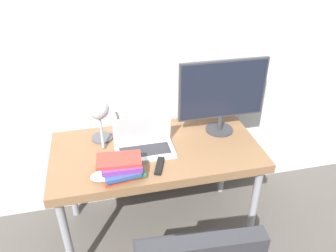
{
  "coord_description": "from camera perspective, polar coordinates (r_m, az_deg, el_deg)",
  "views": [
    {
      "loc": [
        -0.31,
        -1.38,
        1.99
      ],
      "look_at": [
        0.07,
        0.31,
        0.93
      ],
      "focal_mm": 35.0,
      "sensor_mm": 36.0,
      "label": 1
    }
  ],
  "objects": [
    {
      "name": "book_stack",
      "position": [
        1.92,
        -8.1,
        -7.07
      ],
      "size": [
        0.28,
        0.22,
        0.11
      ],
      "color": "#B2382D",
      "rests_on": "desk"
    },
    {
      "name": "desk_lamp",
      "position": [
        2.05,
        -11.92,
        2.1
      ],
      "size": [
        0.14,
        0.27,
        0.36
      ],
      "color": "#4C4C51",
      "rests_on": "desk"
    },
    {
      "name": "desk",
      "position": [
        2.19,
        -2.05,
        -5.37
      ],
      "size": [
        1.35,
        0.68,
        0.75
      ],
      "color": "brown",
      "rests_on": "ground_plane"
    },
    {
      "name": "media_remote",
      "position": [
        1.98,
        -1.5,
        -6.94
      ],
      "size": [
        0.09,
        0.16,
        0.02
      ],
      "color": "black",
      "rests_on": "desk"
    },
    {
      "name": "monitor",
      "position": [
        2.22,
        9.47,
        5.71
      ],
      "size": [
        0.6,
        0.19,
        0.52
      ],
      "color": "#333338",
      "rests_on": "desk"
    },
    {
      "name": "game_controller",
      "position": [
        1.93,
        -11.13,
        -8.52
      ],
      "size": [
        0.15,
        0.1,
        0.04
      ],
      "color": "white",
      "rests_on": "desk"
    },
    {
      "name": "wall_back",
      "position": [
        2.26,
        -4.4,
        13.69
      ],
      "size": [
        8.0,
        0.05,
        2.6
      ],
      "color": "silver",
      "rests_on": "ground_plane"
    },
    {
      "name": "tv_remote",
      "position": [
        1.94,
        -8.45,
        -8.43
      ],
      "size": [
        0.09,
        0.14,
        0.02
      ],
      "color": "#4C4C51",
      "rests_on": "desk"
    },
    {
      "name": "laptop",
      "position": [
        2.11,
        -4.19,
        -3.16
      ],
      "size": [
        0.38,
        0.21,
        0.22
      ],
      "color": "silver",
      "rests_on": "desk"
    }
  ]
}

